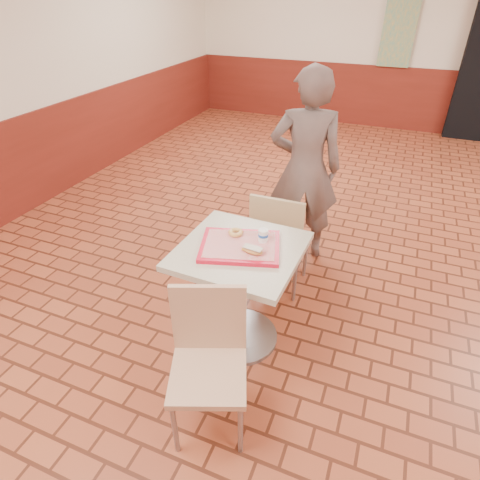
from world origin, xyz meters
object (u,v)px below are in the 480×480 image
at_px(chair_main_front, 209,355).
at_px(long_john_donut, 252,250).
at_px(main_table, 240,280).
at_px(paper_cup, 263,235).
at_px(customer, 305,169).
at_px(serving_tray, 240,246).
at_px(ring_donut, 236,232).
at_px(chair_main_back, 279,238).

distance_m(chair_main_front, long_john_donut, 0.65).
relative_size(main_table, paper_cup, 9.87).
distance_m(main_table, chair_main_front, 0.61).
relative_size(customer, paper_cup, 21.14).
xyz_separation_m(customer, serving_tray, (-0.09, -1.25, -0.04)).
distance_m(serving_tray, ring_donut, 0.12).
bearing_deg(main_table, serving_tray, 0.00).
distance_m(main_table, ring_donut, 0.32).
xyz_separation_m(main_table, long_john_donut, (0.10, -0.06, 0.31)).
distance_m(main_table, long_john_donut, 0.33).
height_order(chair_main_back, long_john_donut, chair_main_back).
bearing_deg(long_john_donut, main_table, 149.36).
height_order(serving_tray, paper_cup, paper_cup).
distance_m(main_table, paper_cup, 0.36).
distance_m(main_table, customer, 1.29).
relative_size(main_table, chair_main_front, 0.90).
distance_m(serving_tray, paper_cup, 0.16).
relative_size(chair_main_front, customer, 0.52).
bearing_deg(main_table, ring_donut, 125.77).
bearing_deg(chair_main_back, main_table, 83.27).
distance_m(serving_tray, long_john_donut, 0.13).
xyz_separation_m(chair_main_back, customer, (0.02, 0.61, 0.34)).
bearing_deg(customer, long_john_donut, 74.35).
distance_m(chair_main_back, paper_cup, 0.66).
bearing_deg(ring_donut, customer, 82.07).
height_order(main_table, long_john_donut, long_john_donut).
bearing_deg(long_john_donut, chair_main_back, 92.71).
height_order(ring_donut, paper_cup, paper_cup).
bearing_deg(serving_tray, long_john_donut, -30.64).
relative_size(main_table, ring_donut, 8.20).
relative_size(customer, long_john_donut, 11.91).
height_order(long_john_donut, paper_cup, paper_cup).
xyz_separation_m(main_table, ring_donut, (-0.07, 0.09, 0.30)).
relative_size(chair_main_back, paper_cup, 11.18).
height_order(main_table, chair_main_back, chair_main_back).
bearing_deg(main_table, long_john_donut, -30.64).
bearing_deg(long_john_donut, chair_main_front, -94.15).
bearing_deg(paper_cup, chair_main_front, -94.52).
xyz_separation_m(main_table, serving_tray, (0.00, 0.00, 0.27)).
bearing_deg(ring_donut, serving_tray, -54.23).
relative_size(chair_main_front, paper_cup, 11.02).
relative_size(serving_tray, long_john_donut, 3.44).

